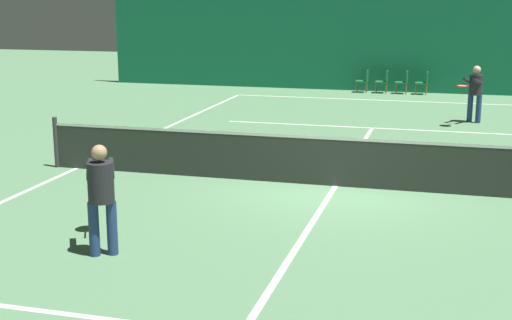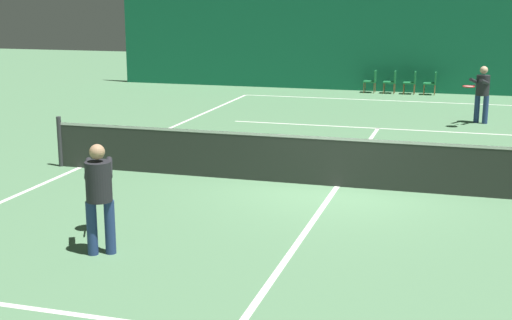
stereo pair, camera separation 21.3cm
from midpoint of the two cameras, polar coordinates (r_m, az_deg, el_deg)
ground_plane at (r=13.68m, az=6.96°, el=-2.12°), size 60.00×60.00×0.00m
backdrop_curtain at (r=27.56m, az=12.13°, el=9.60°), size 23.00×0.12×4.13m
court_line_baseline_far at (r=25.28m, az=11.46°, el=4.66°), size 11.00×0.10×0.00m
court_line_service_far at (r=19.88m, az=10.03°, el=2.51°), size 8.25×0.10×0.00m
court_line_sideline_left at (r=15.51m, az=-13.50°, el=-0.58°), size 0.10×23.80×0.00m
court_line_centre at (r=13.68m, az=6.96°, el=-2.11°), size 0.10×12.80×0.00m
tennis_net at (r=13.56m, az=7.02°, el=-0.03°), size 12.00×0.10×1.07m
player_near at (r=10.08m, az=-11.85°, el=-2.36°), size 0.90×1.32×1.58m
player_far at (r=21.25m, az=17.90°, el=5.33°), size 0.85×1.36×1.62m
courtside_chair_0 at (r=27.25m, az=9.48°, el=6.35°), size 0.44×0.44×0.84m
courtside_chair_1 at (r=27.17m, az=11.02°, el=6.27°), size 0.44×0.44×0.84m
courtside_chair_2 at (r=27.12m, az=12.56°, el=6.18°), size 0.44×0.44×0.84m
courtside_chair_3 at (r=27.08m, az=14.11°, el=6.09°), size 0.44×0.44×0.84m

